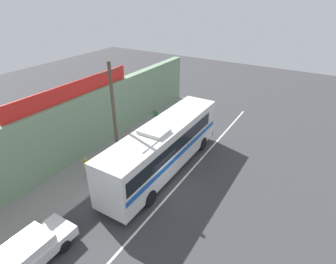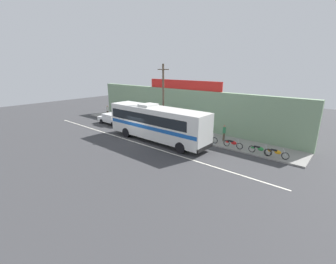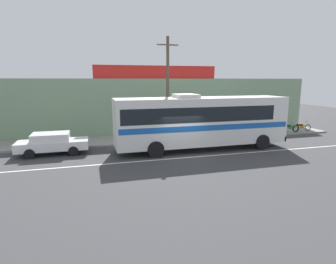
{
  "view_description": "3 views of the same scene",
  "coord_description": "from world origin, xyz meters",
  "px_view_note": "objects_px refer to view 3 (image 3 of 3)",
  "views": [
    {
      "loc": [
        -11.73,
        -7.6,
        11.63
      ],
      "look_at": [
        3.95,
        1.89,
        1.83
      ],
      "focal_mm": 28.94,
      "sensor_mm": 36.0,
      "label": 1
    },
    {
      "loc": [
        17.28,
        -15.38,
        7.49
      ],
      "look_at": [
        3.47,
        0.78,
        1.33
      ],
      "focal_mm": 24.18,
      "sensor_mm": 36.0,
      "label": 2
    },
    {
      "loc": [
        -5.47,
        -16.34,
        4.72
      ],
      "look_at": [
        -0.46,
        1.3,
        1.25
      ],
      "focal_mm": 29.74,
      "sensor_mm": 36.0,
      "label": 3
    }
  ],
  "objects_px": {
    "intercity_bus": "(201,120)",
    "motorcycle_purple": "(238,131)",
    "utility_pole": "(168,88)",
    "pedestrian_near_shop": "(140,127)",
    "motorcycle_red": "(301,127)",
    "motorcycle_black": "(265,129)",
    "pedestrian_far_right": "(240,121)",
    "motorcycle_green": "(289,128)",
    "parked_car": "(52,143)"
  },
  "relations": [
    {
      "from": "intercity_bus",
      "to": "motorcycle_purple",
      "type": "distance_m",
      "value": 5.63
    },
    {
      "from": "utility_pole",
      "to": "motorcycle_purple",
      "type": "bearing_deg",
      "value": 0.63
    },
    {
      "from": "intercity_bus",
      "to": "motorcycle_green",
      "type": "height_order",
      "value": "intercity_bus"
    },
    {
      "from": "pedestrian_far_right",
      "to": "utility_pole",
      "type": "bearing_deg",
      "value": -168.33
    },
    {
      "from": "motorcycle_green",
      "to": "motorcycle_red",
      "type": "relative_size",
      "value": 1.01
    },
    {
      "from": "utility_pole",
      "to": "motorcycle_black",
      "type": "distance_m",
      "value": 9.33
    },
    {
      "from": "pedestrian_far_right",
      "to": "pedestrian_near_shop",
      "type": "distance_m",
      "value": 8.99
    },
    {
      "from": "motorcycle_green",
      "to": "pedestrian_near_shop",
      "type": "distance_m",
      "value": 13.13
    },
    {
      "from": "parked_car",
      "to": "motorcycle_red",
      "type": "height_order",
      "value": "parked_car"
    },
    {
      "from": "motorcycle_purple",
      "to": "motorcycle_green",
      "type": "xyz_separation_m",
      "value": [
        5.02,
        -0.01,
        0.0
      ]
    },
    {
      "from": "intercity_bus",
      "to": "motorcycle_purple",
      "type": "height_order",
      "value": "intercity_bus"
    },
    {
      "from": "motorcycle_green",
      "to": "motorcycle_purple",
      "type": "bearing_deg",
      "value": 179.86
    },
    {
      "from": "motorcycle_green",
      "to": "pedestrian_far_right",
      "type": "xyz_separation_m",
      "value": [
        -4.1,
        1.39,
        0.54
      ]
    },
    {
      "from": "motorcycle_purple",
      "to": "motorcycle_red",
      "type": "relative_size",
      "value": 0.96
    },
    {
      "from": "motorcycle_black",
      "to": "motorcycle_purple",
      "type": "distance_m",
      "value": 2.55
    },
    {
      "from": "utility_pole",
      "to": "motorcycle_red",
      "type": "height_order",
      "value": "utility_pole"
    },
    {
      "from": "parked_car",
      "to": "utility_pole",
      "type": "relative_size",
      "value": 0.57
    },
    {
      "from": "parked_car",
      "to": "intercity_bus",
      "type": "bearing_deg",
      "value": -8.57
    },
    {
      "from": "parked_car",
      "to": "motorcycle_purple",
      "type": "relative_size",
      "value": 2.31
    },
    {
      "from": "intercity_bus",
      "to": "pedestrian_near_shop",
      "type": "bearing_deg",
      "value": 131.41
    },
    {
      "from": "pedestrian_near_shop",
      "to": "intercity_bus",
      "type": "bearing_deg",
      "value": -48.59
    },
    {
      "from": "utility_pole",
      "to": "motorcycle_red",
      "type": "bearing_deg",
      "value": 0.87
    },
    {
      "from": "parked_car",
      "to": "pedestrian_far_right",
      "type": "xyz_separation_m",
      "value": [
        15.08,
        2.84,
        0.36
      ]
    },
    {
      "from": "motorcycle_green",
      "to": "pedestrian_near_shop",
      "type": "height_order",
      "value": "pedestrian_near_shop"
    },
    {
      "from": "motorcycle_black",
      "to": "pedestrian_near_shop",
      "type": "relative_size",
      "value": 1.23
    },
    {
      "from": "intercity_bus",
      "to": "motorcycle_red",
      "type": "height_order",
      "value": "intercity_bus"
    },
    {
      "from": "parked_car",
      "to": "pedestrian_far_right",
      "type": "distance_m",
      "value": 15.35
    },
    {
      "from": "motorcycle_black",
      "to": "motorcycle_red",
      "type": "relative_size",
      "value": 0.99
    },
    {
      "from": "parked_car",
      "to": "pedestrian_far_right",
      "type": "relative_size",
      "value": 2.62
    },
    {
      "from": "pedestrian_far_right",
      "to": "pedestrian_near_shop",
      "type": "xyz_separation_m",
      "value": [
        -8.98,
        -0.33,
        -0.06
      ]
    },
    {
      "from": "motorcycle_purple",
      "to": "motorcycle_red",
      "type": "height_order",
      "value": "same"
    },
    {
      "from": "intercity_bus",
      "to": "parked_car",
      "type": "distance_m",
      "value": 9.78
    },
    {
      "from": "motorcycle_red",
      "to": "pedestrian_far_right",
      "type": "height_order",
      "value": "pedestrian_far_right"
    },
    {
      "from": "motorcycle_purple",
      "to": "parked_car",
      "type": "bearing_deg",
      "value": -174.11
    },
    {
      "from": "motorcycle_purple",
      "to": "motorcycle_green",
      "type": "height_order",
      "value": "same"
    },
    {
      "from": "pedestrian_far_right",
      "to": "pedestrian_near_shop",
      "type": "height_order",
      "value": "pedestrian_far_right"
    },
    {
      "from": "intercity_bus",
      "to": "pedestrian_far_right",
      "type": "xyz_separation_m",
      "value": [
        5.5,
        4.28,
        -0.96
      ]
    },
    {
      "from": "pedestrian_near_shop",
      "to": "utility_pole",
      "type": "bearing_deg",
      "value": -29.48
    },
    {
      "from": "motorcycle_black",
      "to": "pedestrian_near_shop",
      "type": "height_order",
      "value": "pedestrian_near_shop"
    },
    {
      "from": "motorcycle_purple",
      "to": "pedestrian_near_shop",
      "type": "bearing_deg",
      "value": 172.58
    },
    {
      "from": "utility_pole",
      "to": "motorcycle_green",
      "type": "xyz_separation_m",
      "value": [
        11.1,
        0.06,
        -3.53
      ]
    },
    {
      "from": "motorcycle_green",
      "to": "pedestrian_far_right",
      "type": "bearing_deg",
      "value": 161.25
    },
    {
      "from": "pedestrian_far_right",
      "to": "motorcycle_red",
      "type": "bearing_deg",
      "value": -12.93
    },
    {
      "from": "motorcycle_green",
      "to": "pedestrian_near_shop",
      "type": "relative_size",
      "value": 1.25
    },
    {
      "from": "utility_pole",
      "to": "motorcycle_red",
      "type": "relative_size",
      "value": 3.92
    },
    {
      "from": "intercity_bus",
      "to": "motorcycle_black",
      "type": "xyz_separation_m",
      "value": [
        7.13,
        2.89,
        -1.5
      ]
    },
    {
      "from": "intercity_bus",
      "to": "motorcycle_red",
      "type": "xyz_separation_m",
      "value": [
        10.97,
        3.03,
        -1.5
      ]
    },
    {
      "from": "motorcycle_black",
      "to": "motorcycle_green",
      "type": "relative_size",
      "value": 0.98
    },
    {
      "from": "motorcycle_black",
      "to": "intercity_bus",
      "type": "bearing_deg",
      "value": -157.93
    },
    {
      "from": "motorcycle_purple",
      "to": "pedestrian_far_right",
      "type": "relative_size",
      "value": 1.13
    }
  ]
}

